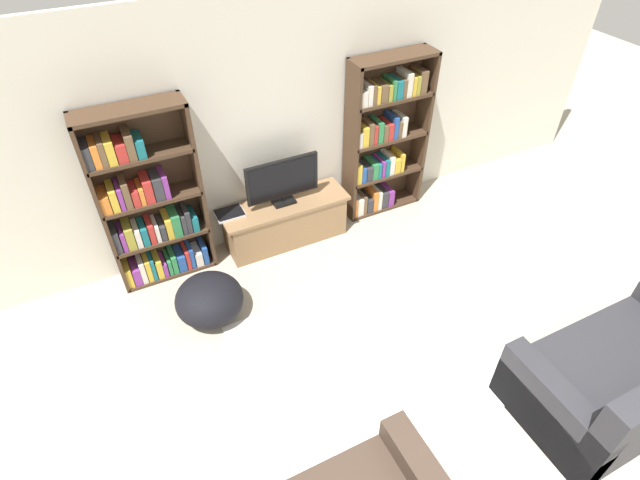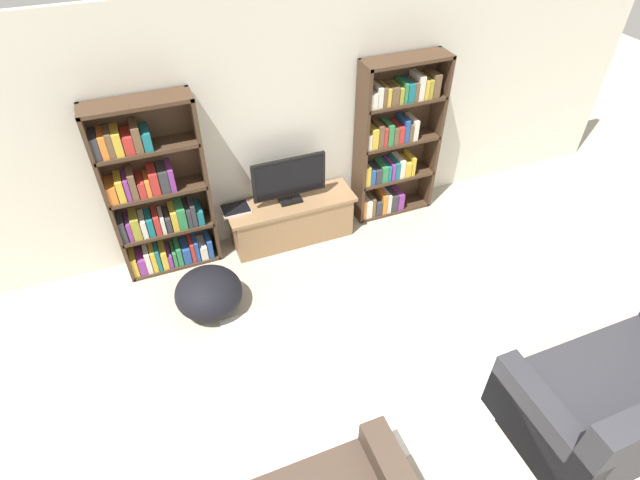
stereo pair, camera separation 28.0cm
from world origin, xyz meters
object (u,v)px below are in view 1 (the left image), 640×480
object	(u,v)px
bookshelf_left	(149,206)
television	(283,181)
beanbag_ottoman	(209,299)
tv_stand	(285,221)
bookshelf_right	(382,139)
laptop	(229,213)
couch_right_sofa	(625,379)

from	to	relation	value
bookshelf_left	television	xyz separation A→B (m)	(1.34, -0.09, -0.06)
television	beanbag_ottoman	size ratio (longest dim) A/B	1.24
tv_stand	bookshelf_left	bearing A→B (deg)	175.49
bookshelf_right	beanbag_ottoman	size ratio (longest dim) A/B	2.90
bookshelf_left	bookshelf_right	size ratio (longest dim) A/B	1.00
bookshelf_left	laptop	world-z (taller)	bookshelf_left
tv_stand	couch_right_sofa	xyz separation A→B (m)	(1.60, -3.07, 0.04)
television	beanbag_ottoman	bearing A→B (deg)	-146.45
laptop	beanbag_ottoman	bearing A→B (deg)	-122.54
couch_right_sofa	beanbag_ottoman	world-z (taller)	couch_right_sofa
bookshelf_left	couch_right_sofa	xyz separation A→B (m)	(2.94, -3.18, -0.55)
tv_stand	television	size ratio (longest dim) A/B	1.76
laptop	couch_right_sofa	world-z (taller)	couch_right_sofa
bookshelf_left	television	bearing A→B (deg)	-4.06
bookshelf_left	couch_right_sofa	distance (m)	4.37
bookshelf_left	tv_stand	distance (m)	1.47
bookshelf_left	television	world-z (taller)	bookshelf_left
television	couch_right_sofa	bearing A→B (deg)	-62.54
bookshelf_left	beanbag_ottoman	distance (m)	1.06
laptop	bookshelf_right	bearing A→B (deg)	1.10
tv_stand	beanbag_ottoman	bearing A→B (deg)	-146.84
tv_stand	beanbag_ottoman	distance (m)	1.30
bookshelf_right	laptop	size ratio (longest dim) A/B	6.28
tv_stand	laptop	xyz separation A→B (m)	(-0.59, 0.07, 0.27)
couch_right_sofa	bookshelf_right	bearing A→B (deg)	96.25
tv_stand	couch_right_sofa	bearing A→B (deg)	-62.45
bookshelf_left	tv_stand	size ratio (longest dim) A/B	1.33
bookshelf_left	couch_right_sofa	size ratio (longest dim) A/B	1.10
bookshelf_right	beanbag_ottoman	world-z (taller)	bookshelf_right
bookshelf_right	tv_stand	xyz separation A→B (m)	(-1.25, -0.11, -0.66)
television	laptop	bearing A→B (deg)	174.13
television	bookshelf_left	bearing A→B (deg)	175.94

